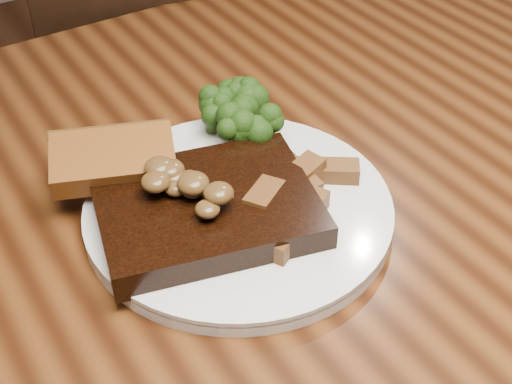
% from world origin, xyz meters
% --- Properties ---
extents(dining_table, '(1.60, 0.90, 0.75)m').
position_xyz_m(dining_table, '(0.00, 0.00, 0.66)').
color(dining_table, '#4A260E').
rests_on(dining_table, ground).
extents(chair_far, '(0.49, 0.49, 0.89)m').
position_xyz_m(chair_far, '(0.18, 0.57, 0.49)').
color(chair_far, black).
rests_on(chair_far, ground).
extents(plate, '(0.33, 0.33, 0.01)m').
position_xyz_m(plate, '(-0.02, 0.03, 0.76)').
color(plate, silver).
rests_on(plate, dining_table).
extents(steak, '(0.21, 0.18, 0.03)m').
position_xyz_m(steak, '(-0.05, 0.02, 0.78)').
color(steak, black).
rests_on(steak, plate).
extents(steak_bone, '(0.15, 0.05, 0.02)m').
position_xyz_m(steak_bone, '(-0.05, -0.04, 0.77)').
color(steak_bone, beige).
rests_on(steak_bone, plate).
extents(mushroom_pile, '(0.08, 0.08, 0.03)m').
position_xyz_m(mushroom_pile, '(-0.06, 0.03, 0.80)').
color(mushroom_pile, '#4F3419').
rests_on(mushroom_pile, steak).
extents(garlic_bread, '(0.12, 0.10, 0.02)m').
position_xyz_m(garlic_bread, '(-0.10, 0.11, 0.77)').
color(garlic_bread, brown).
rests_on(garlic_bread, plate).
extents(potato_wedges, '(0.11, 0.11, 0.02)m').
position_xyz_m(potato_wedges, '(0.03, 0.01, 0.77)').
color(potato_wedges, brown).
rests_on(potato_wedges, plate).
extents(broccoli_cluster, '(0.08, 0.08, 0.04)m').
position_xyz_m(broccoli_cluster, '(0.04, 0.10, 0.78)').
color(broccoli_cluster, '#1F3D0E').
rests_on(broccoli_cluster, plate).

